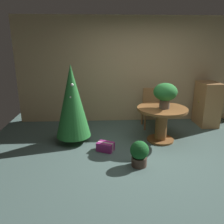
# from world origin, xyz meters

# --- Properties ---
(ground_plane) EXTENTS (6.60, 6.60, 0.00)m
(ground_plane) POSITION_xyz_m (0.00, 0.00, 0.00)
(ground_plane) COLOR #4C6660
(back_wall_panel) EXTENTS (6.00, 0.10, 2.60)m
(back_wall_panel) POSITION_xyz_m (0.00, 2.20, 1.30)
(back_wall_panel) COLOR tan
(back_wall_panel) RESTS_ON ground_plane
(round_dining_table) EXTENTS (1.01, 1.01, 0.72)m
(round_dining_table) POSITION_xyz_m (0.30, 0.81, 0.49)
(round_dining_table) COLOR brown
(round_dining_table) RESTS_ON ground_plane
(flower_vase) EXTENTS (0.46, 0.46, 0.51)m
(flower_vase) POSITION_xyz_m (0.33, 0.77, 1.03)
(flower_vase) COLOR #665B51
(flower_vase) RESTS_ON round_dining_table
(wooden_chair_far) EXTENTS (0.47, 0.43, 0.93)m
(wooden_chair_far) POSITION_xyz_m (0.30, 1.69, 0.53)
(wooden_chair_far) COLOR #9E6B3D
(wooden_chair_far) RESTS_ON ground_plane
(holiday_tree) EXTENTS (0.70, 0.70, 1.59)m
(holiday_tree) POSITION_xyz_m (-1.51, 0.86, 0.86)
(holiday_tree) COLOR brown
(holiday_tree) RESTS_ON ground_plane
(gift_box_purple) EXTENTS (0.36, 0.32, 0.17)m
(gift_box_purple) POSITION_xyz_m (-0.86, 0.40, 0.08)
(gift_box_purple) COLOR #9E287A
(gift_box_purple) RESTS_ON ground_plane
(wooden_cabinet) EXTENTS (0.46, 0.66, 1.07)m
(wooden_cabinet) POSITION_xyz_m (1.67, 1.72, 0.53)
(wooden_cabinet) COLOR #B27F4C
(wooden_cabinet) RESTS_ON ground_plane
(potted_plant) EXTENTS (0.31, 0.31, 0.44)m
(potted_plant) POSITION_xyz_m (-0.32, -0.18, 0.23)
(potted_plant) COLOR #4C382D
(potted_plant) RESTS_ON ground_plane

